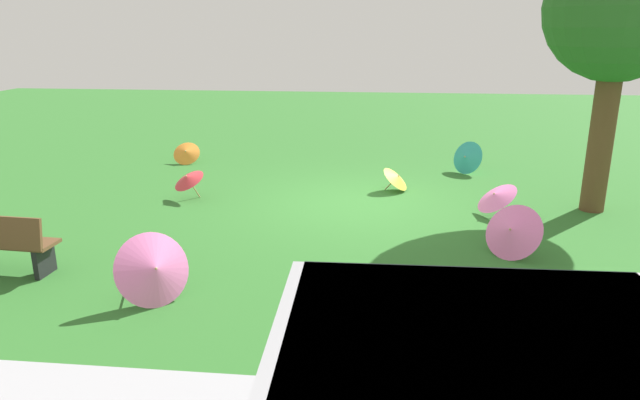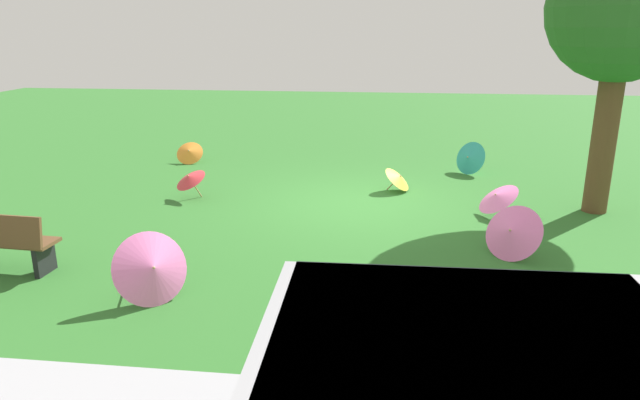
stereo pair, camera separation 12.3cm
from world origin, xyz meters
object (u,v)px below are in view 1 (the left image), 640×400
parasol_yellow_0 (397,178)px  parasol_orange_1 (186,152)px  parasol_pink_0 (154,269)px  parasol_pink_2 (496,196)px  shade_tree (619,12)px  parasol_teal_0 (466,157)px  parasol_red_1 (188,179)px  parasol_pink_1 (512,231)px

parasol_yellow_0 → parasol_orange_1: (5.26, -2.03, -0.01)m
parasol_pink_0 → parasol_pink_2: 6.33m
shade_tree → parasol_yellow_0: 5.01m
parasol_yellow_0 → parasol_pink_2: parasol_pink_2 is taller
parasol_orange_1 → parasol_yellow_0: bearing=158.9°
parasol_teal_0 → parasol_yellow_0: bearing=46.1°
parasol_yellow_0 → parasol_red_1: parasol_red_1 is taller
parasol_pink_2 → parasol_red_1: bearing=-4.0°
shade_tree → parasol_red_1: 8.44m
parasol_teal_0 → parasol_orange_1: (6.91, -0.30, -0.10)m
shade_tree → parasol_pink_2: bearing=16.2°
parasol_yellow_0 → parasol_teal_0: 2.39m
parasol_orange_1 → parasol_teal_0: bearing=177.5°
shade_tree → parasol_pink_2: shade_tree is taller
parasol_pink_0 → parasol_orange_1: parasol_pink_0 is taller
parasol_yellow_0 → parasol_red_1: size_ratio=0.88×
parasol_red_1 → parasol_orange_1: 3.29m
parasol_pink_2 → parasol_red_1: size_ratio=1.08×
parasol_pink_1 → parasol_yellow_0: parasol_pink_1 is taller
parasol_pink_2 → parasol_orange_1: (7.01, -3.51, -0.09)m
shade_tree → parasol_pink_0: size_ratio=4.64×
parasol_pink_1 → parasol_teal_0: parasol_pink_1 is taller
shade_tree → parasol_teal_0: 4.61m
parasol_teal_0 → parasol_red_1: parasol_teal_0 is taller
parasol_pink_2 → parasol_orange_1: size_ratio=1.36×
parasol_pink_2 → parasol_orange_1: bearing=-26.6°
parasol_pink_1 → parasol_pink_2: (-0.12, -1.99, -0.04)m
parasol_teal_0 → parasol_red_1: 6.47m
parasol_orange_1 → parasol_pink_2: bearing=153.4°
shade_tree → parasol_pink_0: shade_tree is taller
parasol_pink_0 → parasol_yellow_0: 6.34m
parasol_pink_0 → parasol_red_1: (1.06, -4.45, -0.03)m
parasol_pink_1 → shade_tree: bearing=-128.6°
parasol_pink_1 → parasol_yellow_0: bearing=-64.9°
parasol_red_1 → parasol_orange_1: parasol_red_1 is taller
parasol_pink_1 → parasol_pink_0: bearing=23.3°
parasol_red_1 → parasol_orange_1: size_ratio=1.26×
parasol_pink_1 → parasol_teal_0: (-0.03, -5.20, -0.02)m
parasol_pink_0 → parasol_yellow_0: bearing=-119.4°
parasol_yellow_0 → parasol_pink_1: bearing=115.1°
parasol_pink_2 → parasol_pink_1: bearing=86.4°
parasol_pink_0 → parasol_yellow_0: size_ratio=1.37×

